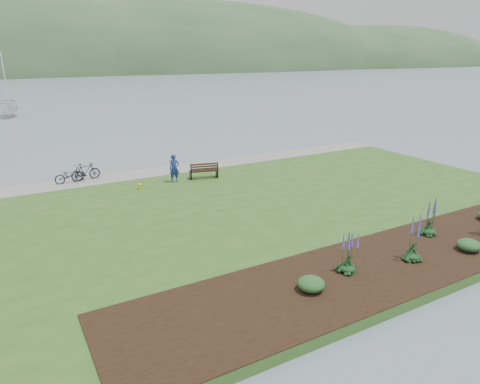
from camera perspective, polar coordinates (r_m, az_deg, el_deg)
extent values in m
plane|color=slate|center=(23.55, -2.02, -1.68)|extent=(600.00, 600.00, 0.00)
cube|color=#2E571E|center=(21.84, 0.41, -2.73)|extent=(34.00, 20.00, 0.40)
cube|color=gray|center=(29.46, -8.28, 3.05)|extent=(34.00, 2.20, 0.03)
cube|color=black|center=(18.13, 21.60, -7.86)|extent=(24.00, 4.40, 0.04)
cube|color=black|center=(27.08, -4.86, 2.87)|extent=(1.82, 1.02, 0.05)
cube|color=black|center=(26.69, -4.76, 3.37)|extent=(1.71, 0.60, 0.54)
cube|color=black|center=(27.03, -6.60, 2.24)|extent=(0.21, 0.59, 0.47)
cube|color=black|center=(27.30, -3.11, 2.50)|extent=(0.21, 0.59, 0.47)
imported|color=navy|center=(26.30, -8.76, 3.44)|extent=(0.76, 0.54, 2.01)
imported|color=black|center=(28.00, -21.77, 2.12)|extent=(1.02, 1.93, 0.96)
imported|color=black|center=(28.11, -19.89, 2.54)|extent=(0.90, 1.89, 1.10)
imported|color=silver|center=(64.09, -28.21, 8.84)|extent=(10.56, 10.72, 25.70)
cube|color=gold|center=(25.54, -13.17, 0.73)|extent=(0.26, 0.32, 0.30)
ellipsoid|color=#133518|center=(17.70, 21.91, -7.92)|extent=(0.62, 0.62, 0.31)
cone|color=#4B449D|center=(17.32, 22.29, -5.03)|extent=(0.36, 0.36, 1.63)
ellipsoid|color=#133518|center=(20.32, 23.79, -4.80)|extent=(0.62, 0.62, 0.31)
cone|color=#4B449D|center=(20.02, 24.10, -2.50)|extent=(0.36, 0.36, 1.43)
ellipsoid|color=#133518|center=(16.08, 14.13, -9.78)|extent=(0.62, 0.62, 0.31)
cone|color=#4B449D|center=(15.70, 14.38, -6.94)|extent=(0.40, 0.40, 1.45)
ellipsoid|color=#1E4C21|center=(14.67, 9.46, -11.99)|extent=(0.92, 0.92, 0.46)
ellipsoid|color=#1E4C21|center=(19.42, 28.22, -6.25)|extent=(0.92, 0.92, 0.46)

